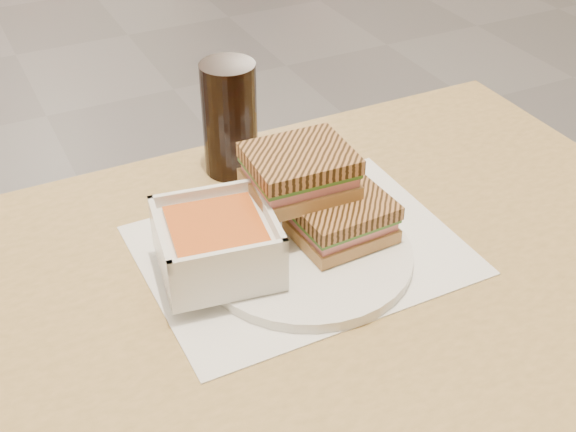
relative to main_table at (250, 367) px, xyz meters
name	(u,v)px	position (x,y,z in m)	size (l,w,h in m)	color
main_table	(250,367)	(0.00, 0.00, 0.00)	(1.20, 0.70, 0.75)	tan
tray_liner	(301,250)	(0.10, 0.05, 0.12)	(0.39, 0.30, 0.00)	white
plate	(306,255)	(0.09, 0.03, 0.12)	(0.26, 0.26, 0.01)	white
soup_bowl	(217,245)	(-0.01, 0.05, 0.16)	(0.15, 0.15, 0.07)	white
panini_lower	(342,219)	(0.15, 0.04, 0.16)	(0.12, 0.10, 0.05)	#C08C48
panini_upper	(299,171)	(0.11, 0.08, 0.21)	(0.13, 0.11, 0.06)	#C08C48
cola_glass	(230,119)	(0.10, 0.27, 0.20)	(0.08, 0.08, 0.17)	black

